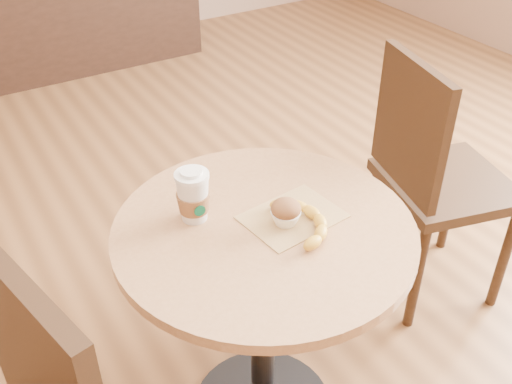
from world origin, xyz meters
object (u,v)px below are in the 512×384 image
coffee_cup (193,197)px  banana (304,220)px  chair_right (433,175)px  cafe_table (264,284)px  muffin (286,212)px

coffee_cup → banana: coffee_cup is taller
coffee_cup → chair_right: bearing=8.1°
chair_right → cafe_table: bearing=116.8°
cafe_table → banana: (0.09, -0.05, 0.21)m
chair_right → banana: chair_right is taller
cafe_table → coffee_cup: size_ratio=5.32×
cafe_table → muffin: (0.05, -0.02, 0.23)m
muffin → banana: size_ratio=0.34×
cafe_table → banana: bearing=-29.8°
chair_right → muffin: (-0.76, -0.20, 0.26)m
cafe_table → chair_right: (0.81, 0.18, -0.03)m
banana → muffin: bearing=150.9°
cafe_table → muffin: 0.24m
coffee_cup → muffin: 0.23m
coffee_cup → muffin: (0.18, -0.14, -0.03)m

